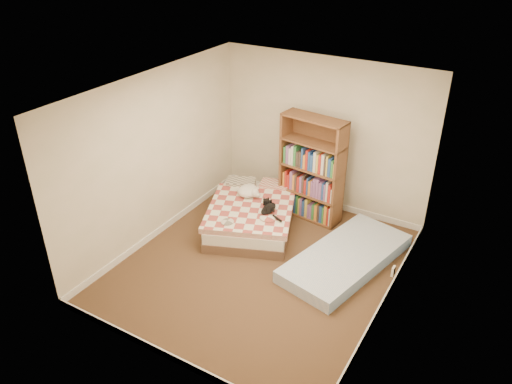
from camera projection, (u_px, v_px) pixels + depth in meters
The scene contains 6 objects.
room at pixel (261, 190), 6.42m from camera, with size 3.51×4.01×2.51m.
bed at pixel (253, 214), 7.80m from camera, with size 1.75×2.04×0.46m.
bookshelf at pixel (312, 182), 7.88m from camera, with size 1.06×0.47×1.70m.
floor_mattress at pixel (346, 258), 6.98m from camera, with size 0.92×2.04×0.18m, color #7EA1D2.
black_cat at pixel (270, 208), 7.44m from camera, with size 0.34×0.59×0.13m.
white_dog at pixel (248, 191), 7.83m from camera, with size 0.45×0.46×0.17m.
Camera 1 is at (2.80, -4.89, 4.27)m, focal length 35.00 mm.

